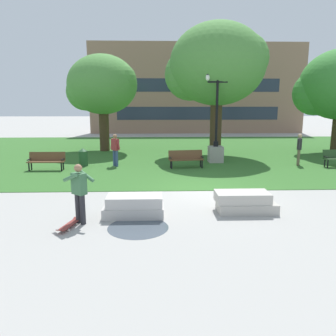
{
  "coord_description": "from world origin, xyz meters",
  "views": [
    {
      "loc": [
        -1.77,
        -12.21,
        3.37
      ],
      "look_at": [
        -1.41,
        -1.4,
        1.2
      ],
      "focal_mm": 35.0,
      "sensor_mm": 36.0,
      "label": 1
    }
  ],
  "objects_px": {
    "concrete_block_center": "(134,206)",
    "person_skateboarder": "(79,190)",
    "trash_bin": "(83,157)",
    "concrete_block_left": "(245,202)",
    "person_bystander_far_lawn": "(115,148)",
    "park_bench_near_right": "(186,158)",
    "park_bench_near_left": "(47,160)",
    "person_bystander_near_lawn": "(299,148)",
    "lamp_post_right": "(216,145)",
    "skateboard": "(69,225)"
  },
  "relations": [
    {
      "from": "concrete_block_center",
      "to": "person_skateboarder",
      "type": "bearing_deg",
      "value": -158.68
    },
    {
      "from": "concrete_block_center",
      "to": "trash_bin",
      "type": "bearing_deg",
      "value": 112.27
    },
    {
      "from": "concrete_block_left",
      "to": "trash_bin",
      "type": "distance_m",
      "value": 10.19
    },
    {
      "from": "person_bystander_far_lawn",
      "to": "person_skateboarder",
      "type": "bearing_deg",
      "value": -89.66
    },
    {
      "from": "concrete_block_center",
      "to": "park_bench_near_right",
      "type": "height_order",
      "value": "park_bench_near_right"
    },
    {
      "from": "park_bench_near_left",
      "to": "person_bystander_near_lawn",
      "type": "bearing_deg",
      "value": 3.83
    },
    {
      "from": "person_skateboarder",
      "to": "lamp_post_right",
      "type": "relative_size",
      "value": 0.35
    },
    {
      "from": "trash_bin",
      "to": "park_bench_near_right",
      "type": "bearing_deg",
      "value": -6.76
    },
    {
      "from": "lamp_post_right",
      "to": "person_skateboarder",
      "type": "bearing_deg",
      "value": -120.21
    },
    {
      "from": "concrete_block_left",
      "to": "person_bystander_far_lawn",
      "type": "height_order",
      "value": "person_bystander_far_lawn"
    },
    {
      "from": "lamp_post_right",
      "to": "concrete_block_center",
      "type": "bearing_deg",
      "value": -114.43
    },
    {
      "from": "concrete_block_center",
      "to": "concrete_block_left",
      "type": "relative_size",
      "value": 0.96
    },
    {
      "from": "person_bystander_near_lawn",
      "to": "park_bench_near_left",
      "type": "bearing_deg",
      "value": -176.17
    },
    {
      "from": "person_skateboarder",
      "to": "park_bench_near_left",
      "type": "distance_m",
      "value": 8.23
    },
    {
      "from": "person_bystander_far_lawn",
      "to": "lamp_post_right",
      "type": "bearing_deg",
      "value": 10.7
    },
    {
      "from": "trash_bin",
      "to": "person_bystander_near_lawn",
      "type": "xyz_separation_m",
      "value": [
        11.63,
        -0.15,
        0.48
      ]
    },
    {
      "from": "skateboard",
      "to": "person_bystander_near_lawn",
      "type": "distance_m",
      "value": 13.37
    },
    {
      "from": "concrete_block_left",
      "to": "person_bystander_far_lawn",
      "type": "relative_size",
      "value": 1.1
    },
    {
      "from": "concrete_block_center",
      "to": "person_bystander_far_lawn",
      "type": "height_order",
      "value": "person_bystander_far_lawn"
    },
    {
      "from": "skateboard",
      "to": "person_bystander_near_lawn",
      "type": "height_order",
      "value": "person_bystander_near_lawn"
    },
    {
      "from": "concrete_block_left",
      "to": "park_bench_near_left",
      "type": "height_order",
      "value": "park_bench_near_left"
    },
    {
      "from": "concrete_block_left",
      "to": "skateboard",
      "type": "xyz_separation_m",
      "value": [
        -5.15,
        -1.18,
        -0.22
      ]
    },
    {
      "from": "skateboard",
      "to": "lamp_post_right",
      "type": "height_order",
      "value": "lamp_post_right"
    },
    {
      "from": "park_bench_near_left",
      "to": "park_bench_near_right",
      "type": "xyz_separation_m",
      "value": [
        7.06,
        0.39,
        0.0
      ]
    },
    {
      "from": "park_bench_near_right",
      "to": "person_bystander_far_lawn",
      "type": "distance_m",
      "value": 3.79
    },
    {
      "from": "skateboard",
      "to": "park_bench_near_right",
      "type": "bearing_deg",
      "value": 64.49
    },
    {
      "from": "person_skateboarder",
      "to": "skateboard",
      "type": "distance_m",
      "value": 0.99
    },
    {
      "from": "park_bench_near_left",
      "to": "trash_bin",
      "type": "height_order",
      "value": "trash_bin"
    },
    {
      "from": "concrete_block_left",
      "to": "park_bench_near_right",
      "type": "distance_m",
      "value": 7.15
    },
    {
      "from": "concrete_block_center",
      "to": "skateboard",
      "type": "distance_m",
      "value": 1.96
    },
    {
      "from": "concrete_block_left",
      "to": "person_bystander_far_lawn",
      "type": "xyz_separation_m",
      "value": [
        -4.95,
        7.57,
        0.68
      ]
    },
    {
      "from": "person_bystander_far_lawn",
      "to": "trash_bin",
      "type": "bearing_deg",
      "value": 175.93
    },
    {
      "from": "concrete_block_left",
      "to": "skateboard",
      "type": "height_order",
      "value": "concrete_block_left"
    },
    {
      "from": "concrete_block_left",
      "to": "park_bench_near_left",
      "type": "bearing_deg",
      "value": 141.22
    },
    {
      "from": "concrete_block_center",
      "to": "park_bench_near_left",
      "type": "height_order",
      "value": "park_bench_near_left"
    },
    {
      "from": "concrete_block_center",
      "to": "person_bystander_near_lawn",
      "type": "bearing_deg",
      "value": 42.99
    },
    {
      "from": "park_bench_near_left",
      "to": "park_bench_near_right",
      "type": "distance_m",
      "value": 7.07
    },
    {
      "from": "park_bench_near_left",
      "to": "person_bystander_near_lawn",
      "type": "relative_size",
      "value": 1.06
    },
    {
      "from": "park_bench_near_right",
      "to": "lamp_post_right",
      "type": "relative_size",
      "value": 0.37
    },
    {
      "from": "skateboard",
      "to": "concrete_block_left",
      "type": "bearing_deg",
      "value": 12.94
    },
    {
      "from": "skateboard",
      "to": "park_bench_near_right",
      "type": "height_order",
      "value": "park_bench_near_right"
    },
    {
      "from": "trash_bin",
      "to": "person_bystander_far_lawn",
      "type": "relative_size",
      "value": 0.56
    },
    {
      "from": "concrete_block_center",
      "to": "park_bench_near_right",
      "type": "relative_size",
      "value": 0.97
    },
    {
      "from": "concrete_block_center",
      "to": "lamp_post_right",
      "type": "bearing_deg",
      "value": 65.57
    },
    {
      "from": "park_bench_near_left",
      "to": "person_bystander_near_lawn",
      "type": "height_order",
      "value": "person_bystander_near_lawn"
    },
    {
      "from": "park_bench_near_left",
      "to": "concrete_block_left",
      "type": "bearing_deg",
      "value": -38.78
    },
    {
      "from": "concrete_block_center",
      "to": "lamp_post_right",
      "type": "height_order",
      "value": "lamp_post_right"
    },
    {
      "from": "person_skateboarder",
      "to": "person_bystander_near_lawn",
      "type": "xyz_separation_m",
      "value": [
        9.84,
        8.38,
        0.0
      ]
    },
    {
      "from": "trash_bin",
      "to": "park_bench_near_left",
      "type": "bearing_deg",
      "value": -147.09
    },
    {
      "from": "person_skateboarder",
      "to": "lamp_post_right",
      "type": "distance_m",
      "value": 10.94
    }
  ]
}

